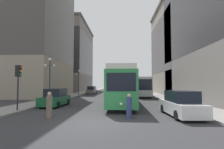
# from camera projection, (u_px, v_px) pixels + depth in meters

# --- Properties ---
(ground_plane) EXTENTS (200.00, 200.00, 0.00)m
(ground_plane) POSITION_uv_depth(u_px,v_px,m) (100.00, 123.00, 10.31)
(ground_plane) COLOR #303033
(sidewalk_left) EXTENTS (3.06, 120.00, 0.15)m
(sidewalk_left) POSITION_uv_depth(u_px,v_px,m) (87.00, 92.00, 50.58)
(sidewalk_left) COLOR gray
(sidewalk_left) RESTS_ON ground
(sidewalk_right) EXTENTS (3.06, 120.00, 0.15)m
(sidewalk_right) POSITION_uv_depth(u_px,v_px,m) (145.00, 92.00, 49.84)
(sidewalk_right) COLOR gray
(sidewalk_right) RESTS_ON ground
(streetcar) EXTENTS (2.85, 14.85, 3.89)m
(streetcar) POSITION_uv_depth(u_px,v_px,m) (122.00, 86.00, 20.46)
(streetcar) COLOR black
(streetcar) RESTS_ON ground
(transit_bus) EXTENTS (2.91, 12.06, 3.45)m
(transit_bus) POSITION_uv_depth(u_px,v_px,m) (141.00, 86.00, 32.95)
(transit_bus) COLOR black
(transit_bus) RESTS_ON ground
(parked_car_left_near) EXTENTS (2.01, 4.68, 1.82)m
(parked_car_left_near) POSITION_uv_depth(u_px,v_px,m) (56.00, 98.00, 18.25)
(parked_car_left_near) COLOR black
(parked_car_left_near) RESTS_ON ground
(parked_car_left_mid) EXTENTS (2.04, 4.61, 1.82)m
(parked_car_left_mid) POSITION_uv_depth(u_px,v_px,m) (92.00, 90.00, 41.45)
(parked_car_left_mid) COLOR black
(parked_car_left_mid) RESTS_ON ground
(parked_car_right_far) EXTENTS (2.05, 5.04, 1.82)m
(parked_car_right_far) POSITION_uv_depth(u_px,v_px,m) (181.00, 104.00, 12.57)
(parked_car_right_far) COLOR black
(parked_car_right_far) RESTS_ON ground
(pedestrian_crossing_near) EXTENTS (0.39, 0.39, 1.76)m
(pedestrian_crossing_near) POSITION_uv_depth(u_px,v_px,m) (49.00, 106.00, 11.93)
(pedestrian_crossing_near) COLOR #6B5B4C
(pedestrian_crossing_near) RESTS_ON ground
(pedestrian_crossing_far) EXTENTS (0.37, 0.37, 1.63)m
(pedestrian_crossing_far) POSITION_uv_depth(u_px,v_px,m) (129.00, 107.00, 11.73)
(pedestrian_crossing_far) COLOR navy
(pedestrian_crossing_far) RESTS_ON ground
(traffic_light_near_left) EXTENTS (0.47, 0.36, 3.70)m
(traffic_light_near_left) POSITION_uv_depth(u_px,v_px,m) (18.00, 76.00, 14.51)
(traffic_light_near_left) COLOR #232328
(traffic_light_near_left) RESTS_ON sidewalk_left
(lamp_post_left_near) EXTENTS (1.41, 0.36, 5.36)m
(lamp_post_left_near) POSITION_uv_depth(u_px,v_px,m) (50.00, 73.00, 21.52)
(lamp_post_left_near) COLOR #333338
(lamp_post_left_near) RESTS_ON sidewalk_left
(lamp_post_left_far) EXTENTS (1.41, 0.36, 5.12)m
(lamp_post_left_far) POSITION_uv_depth(u_px,v_px,m) (79.00, 78.00, 36.80)
(lamp_post_left_far) COLOR #333338
(lamp_post_left_far) RESTS_ON sidewalk_left
(building_left_corner) EXTENTS (12.90, 16.80, 26.93)m
(building_left_corner) POSITION_uv_depth(u_px,v_px,m) (32.00, 25.00, 34.38)
(building_left_corner) COLOR gray
(building_left_corner) RESTS_ON ground
(building_left_midblock) EXTENTS (10.78, 23.99, 22.24)m
(building_left_midblock) POSITION_uv_depth(u_px,v_px,m) (73.00, 57.00, 60.17)
(building_left_midblock) COLOR slate
(building_left_midblock) RESTS_ON ground
(building_right_midblock) EXTENTS (12.37, 18.96, 19.83)m
(building_right_midblock) POSITION_uv_depth(u_px,v_px,m) (186.00, 48.00, 38.68)
(building_right_midblock) COLOR #A89E8E
(building_right_midblock) RESTS_ON ground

